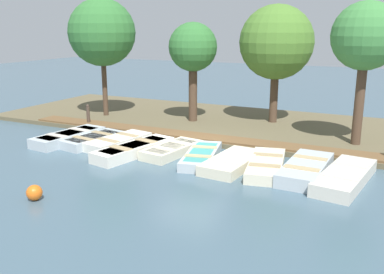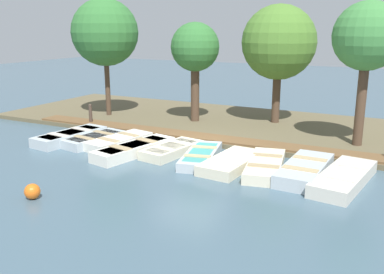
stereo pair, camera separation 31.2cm
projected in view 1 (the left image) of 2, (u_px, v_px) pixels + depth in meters
The scene contains 19 objects.
ground_plane at pixel (189, 152), 16.19m from camera, with size 80.00×80.00×0.00m, color #425B6B.
shore_bank at pixel (235, 124), 20.52m from camera, with size 8.00×24.00×0.19m.
dock_walkway at pixel (206, 139), 17.53m from camera, with size 1.01×17.42×0.27m.
rowboat_0 at pixel (69, 137), 17.61m from camera, with size 3.29×1.47×0.42m.
rowboat_1 at pixel (93, 140), 17.29m from camera, with size 2.80×1.55×0.37m.
rowboat_2 at pixel (118, 142), 17.00m from camera, with size 2.98×1.61×0.38m.
rowboat_3 at pixel (134, 149), 15.83m from camera, with size 3.58×1.68×0.43m.
rowboat_4 at pixel (172, 150), 15.90m from camera, with size 2.75×1.44×0.37m.
rowboat_5 at pixel (201, 156), 15.19m from camera, with size 3.19×1.68×0.35m.
rowboat_6 at pixel (233, 162), 14.44m from camera, with size 2.95×1.48×0.37m.
rowboat_7 at pixel (266, 165), 14.14m from camera, with size 3.29×1.67×0.37m.
rowboat_8 at pixel (306, 169), 13.64m from camera, with size 3.23×1.28×0.44m.
rowboat_9 at pixel (345, 177), 12.95m from camera, with size 3.58×1.60×0.42m.
mooring_post_near at pixel (88, 116), 20.01m from camera, with size 0.16×0.16×1.12m.
buoy at pixel (34, 193), 11.67m from camera, with size 0.44×0.44×0.44m.
park_tree_far_left at pixel (102, 33), 21.07m from camera, with size 3.31×3.31×6.00m.
park_tree_left at pixel (193, 49), 19.93m from camera, with size 2.28×2.28×4.85m.
park_tree_center at pixel (276, 43), 19.60m from camera, with size 3.41×3.41×5.64m.
park_tree_right at pixel (366, 38), 15.64m from camera, with size 2.52×2.52×5.56m.
Camera 1 is at (13.93, 6.86, 4.61)m, focal length 40.00 mm.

